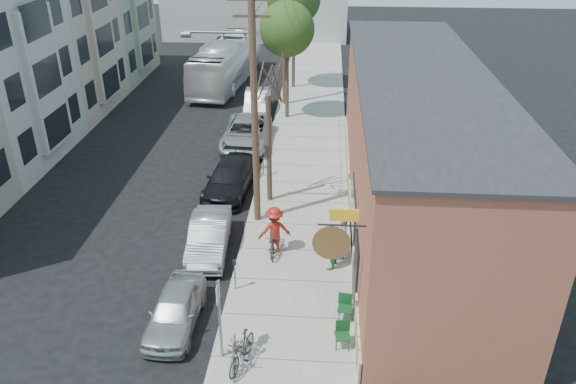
# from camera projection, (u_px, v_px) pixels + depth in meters

# --- Properties ---
(ground) EXTENTS (120.00, 120.00, 0.00)m
(ground) POSITION_uv_depth(u_px,v_px,m) (179.00, 279.00, 20.90)
(ground) COLOR black
(sidewalk) EXTENTS (4.50, 58.00, 0.15)m
(sidewalk) POSITION_uv_depth(u_px,v_px,m) (305.00, 159.00, 30.31)
(sidewalk) COLOR #A2A296
(sidewalk) RESTS_ON ground
(cafe_building) EXTENTS (6.60, 20.20, 6.61)m
(cafe_building) POSITION_uv_depth(u_px,v_px,m) (414.00, 151.00, 23.21)
(cafe_building) COLOR #9E513A
(cafe_building) RESTS_ON ground
(apartment_row) EXTENTS (6.30, 32.00, 9.00)m
(apartment_row) POSITION_uv_depth(u_px,v_px,m) (26.00, 58.00, 31.91)
(apartment_row) COLOR #95A087
(apartment_row) RESTS_ON ground
(sign_post) EXTENTS (0.07, 0.45, 2.80)m
(sign_post) POSITION_uv_depth(u_px,v_px,m) (219.00, 312.00, 16.41)
(sign_post) COLOR slate
(sign_post) RESTS_ON sidewalk
(parking_meter_near) EXTENTS (0.14, 0.14, 1.24)m
(parking_meter_near) POSITION_uv_depth(u_px,v_px,m) (235.00, 270.00, 19.74)
(parking_meter_near) COLOR slate
(parking_meter_near) RESTS_ON sidewalk
(parking_meter_far) EXTENTS (0.14, 0.14, 1.24)m
(parking_meter_far) POSITION_uv_depth(u_px,v_px,m) (263.00, 161.00, 27.90)
(parking_meter_far) COLOR slate
(parking_meter_far) RESTS_ON sidewalk
(utility_pole_near) EXTENTS (3.57, 0.28, 10.00)m
(utility_pole_near) POSITION_uv_depth(u_px,v_px,m) (253.00, 104.00, 22.07)
(utility_pole_near) COLOR #503A28
(utility_pole_near) RESTS_ON sidewalk
(utility_pole_far) EXTENTS (1.80, 0.28, 10.00)m
(utility_pole_far) POSITION_uv_depth(u_px,v_px,m) (284.00, 25.00, 35.87)
(utility_pole_far) COLOR #503A28
(utility_pole_far) RESTS_ON sidewalk
(tree_bare) EXTENTS (0.24, 0.24, 5.01)m
(tree_bare) POSITION_uv_depth(u_px,v_px,m) (269.00, 150.00, 24.94)
(tree_bare) COLOR #44392C
(tree_bare) RESTS_ON sidewalk
(tree_leafy_mid) EXTENTS (3.30, 3.30, 7.16)m
(tree_leafy_mid) POSITION_uv_depth(u_px,v_px,m) (287.00, 29.00, 33.38)
(tree_leafy_mid) COLOR #44392C
(tree_leafy_mid) RESTS_ON sidewalk
(patio_chair_a) EXTENTS (0.58, 0.58, 0.88)m
(patio_chair_a) POSITION_uv_depth(u_px,v_px,m) (343.00, 336.00, 17.34)
(patio_chair_a) COLOR #134520
(patio_chair_a) RESTS_ON sidewalk
(patio_chair_b) EXTENTS (0.57, 0.57, 0.88)m
(patio_chair_b) POSITION_uv_depth(u_px,v_px,m) (345.00, 308.00, 18.51)
(patio_chair_b) COLOR #134520
(patio_chair_b) RESTS_ON sidewalk
(patron_grey) EXTENTS (0.55, 0.73, 1.80)m
(patron_grey) POSITION_uv_depth(u_px,v_px,m) (343.00, 237.00, 21.51)
(patron_grey) COLOR slate
(patron_grey) RESTS_ON sidewalk
(patron_green) EXTENTS (0.80, 0.93, 1.63)m
(patron_green) POSITION_uv_depth(u_px,v_px,m) (330.00, 249.00, 20.92)
(patron_green) COLOR #307840
(patron_green) RESTS_ON sidewalk
(cyclist) EXTENTS (1.45, 1.10, 1.98)m
(cyclist) POSITION_uv_depth(u_px,v_px,m) (274.00, 230.00, 21.78)
(cyclist) COLOR maroon
(cyclist) RESTS_ON sidewalk
(cyclist_bike) EXTENTS (0.69, 1.77, 0.92)m
(cyclist_bike) POSITION_uv_depth(u_px,v_px,m) (275.00, 242.00, 22.03)
(cyclist_bike) COLOR black
(cyclist_bike) RESTS_ON sidewalk
(parked_bike_a) EXTENTS (0.98, 1.86, 1.08)m
(parked_bike_a) POSITION_uv_depth(u_px,v_px,m) (242.00, 350.00, 16.63)
(parked_bike_a) COLOR black
(parked_bike_a) RESTS_ON sidewalk
(parked_bike_b) EXTENTS (0.73, 1.61, 0.82)m
(parked_bike_b) POSITION_uv_depth(u_px,v_px,m) (234.00, 350.00, 16.84)
(parked_bike_b) COLOR slate
(parked_bike_b) RESTS_ON sidewalk
(car_0) EXTENTS (1.57, 3.77, 1.28)m
(car_0) POSITION_uv_depth(u_px,v_px,m) (175.00, 310.00, 18.36)
(car_0) COLOR #A9ACB0
(car_0) RESTS_ON ground
(car_1) EXTENTS (1.75, 4.26, 1.37)m
(car_1) POSITION_uv_depth(u_px,v_px,m) (209.00, 236.00, 22.25)
(car_1) COLOR #A9AEB1
(car_1) RESTS_ON ground
(car_2) EXTENTS (2.32, 4.95, 1.40)m
(car_2) POSITION_uv_depth(u_px,v_px,m) (230.00, 178.00, 26.80)
(car_2) COLOR black
(car_2) RESTS_ON ground
(car_3) EXTENTS (2.54, 5.50, 1.53)m
(car_3) POSITION_uv_depth(u_px,v_px,m) (246.00, 133.00, 31.77)
(car_3) COLOR #A2A5A9
(car_3) RESTS_ON ground
(car_4) EXTENTS (1.89, 4.64, 1.50)m
(car_4) POSITION_uv_depth(u_px,v_px,m) (258.00, 102.00, 36.65)
(car_4) COLOR #939399
(car_4) RESTS_ON ground
(bus) EXTENTS (3.86, 11.89, 3.25)m
(bus) POSITION_uv_depth(u_px,v_px,m) (226.00, 62.00, 42.08)
(bus) COLOR white
(bus) RESTS_ON ground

